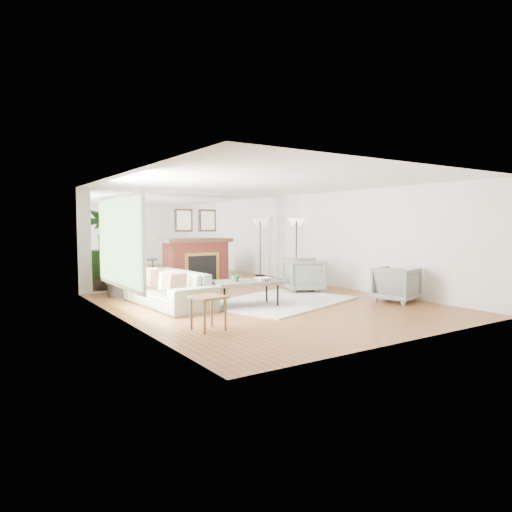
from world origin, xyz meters
TOP-DOWN VIEW (x-y plane):
  - ground at (0.00, 0.00)m, footprint 7.00×7.00m
  - wall_left at (-2.99, 0.00)m, footprint 0.02×7.00m
  - wall_right at (2.99, 0.00)m, footprint 0.02×7.00m
  - wall_back at (0.00, 3.49)m, footprint 6.00×0.02m
  - mirror_panel at (0.00, 3.47)m, footprint 5.40×0.04m
  - window_panel at (-2.96, 0.40)m, footprint 0.04×2.40m
  - fireplace at (0.00, 3.26)m, footprint 1.85×0.83m
  - area_rug at (0.34, 0.11)m, footprint 3.54×2.98m
  - coffee_table at (-0.56, -0.01)m, footprint 1.45×1.02m
  - sofa at (-1.83, 0.95)m, footprint 1.09×2.48m
  - armchair_back at (1.72, 0.97)m, footprint 1.17×1.16m
  - armchair_front at (2.44, -1.22)m, footprint 0.99×0.98m
  - side_table at (-2.11, -1.35)m, footprint 0.52×0.52m
  - potted_ficus at (-2.24, 2.75)m, footprint 1.10×1.10m
  - floor_lamp at (2.70, 2.53)m, footprint 0.59×0.33m
  - tabletop_plant at (-0.79, 0.02)m, footprint 0.32×0.30m
  - fruit_bowl at (-0.32, -0.21)m, footprint 0.30×0.30m
  - book at (-0.23, 0.04)m, footprint 0.27×0.33m

SIDE VIEW (x-z plane):
  - ground at x=0.00m, z-range 0.00..0.00m
  - area_rug at x=0.34m, z-range 0.00..0.03m
  - sofa at x=-1.83m, z-range 0.00..0.71m
  - armchair_front at x=2.44m, z-range 0.00..0.75m
  - armchair_back at x=1.72m, z-range 0.00..0.82m
  - side_table at x=-2.11m, z-range 0.18..0.72m
  - coffee_table at x=-0.56m, z-range 0.22..0.75m
  - book at x=-0.23m, z-range 0.53..0.55m
  - fruit_bowl at x=-0.32m, z-range 0.53..0.60m
  - fireplace at x=0.00m, z-range -0.37..1.68m
  - tabletop_plant at x=-0.79m, z-range 0.53..0.82m
  - potted_ficus at x=-2.24m, z-range 0.07..2.09m
  - wall_left at x=-2.99m, z-range 0.00..2.50m
  - wall_right at x=2.99m, z-range 0.00..2.50m
  - wall_back at x=0.00m, z-range 0.00..2.50m
  - mirror_panel at x=0.00m, z-range 0.05..2.45m
  - window_panel at x=-2.96m, z-range 0.60..2.10m
  - floor_lamp at x=2.70m, z-range 0.64..2.47m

